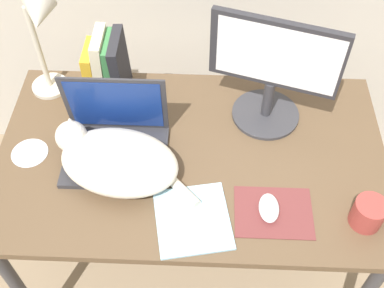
% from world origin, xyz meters
% --- Properties ---
extents(desk, '(1.28, 0.76, 0.73)m').
position_xyz_m(desk, '(0.00, 0.38, 0.65)').
color(desk, brown).
rests_on(desk, ground_plane).
extents(laptop, '(0.33, 0.25, 0.27)m').
position_xyz_m(laptop, '(-0.24, 0.39, 0.78)').
color(laptop, '#2D2D33').
rests_on(laptop, desk).
extents(cat, '(0.47, 0.32, 0.14)m').
position_xyz_m(cat, '(-0.23, 0.30, 0.79)').
color(cat, beige).
rests_on(cat, desk).
extents(external_monitor, '(0.41, 0.23, 0.40)m').
position_xyz_m(external_monitor, '(0.25, 0.56, 0.94)').
color(external_monitor, '#333338').
rests_on(external_monitor, desk).
extents(mousepad, '(0.23, 0.18, 0.00)m').
position_xyz_m(mousepad, '(0.25, 0.17, 0.73)').
color(mousepad, brown).
rests_on(mousepad, desk).
extents(computer_mouse, '(0.06, 0.10, 0.03)m').
position_xyz_m(computer_mouse, '(0.24, 0.17, 0.75)').
color(computer_mouse, silver).
rests_on(computer_mouse, mousepad).
extents(book_row, '(0.14, 0.17, 0.26)m').
position_xyz_m(book_row, '(-0.31, 0.65, 0.85)').
color(book_row, gold).
rests_on(book_row, desk).
extents(desk_lamp, '(0.17, 0.17, 0.42)m').
position_xyz_m(desk_lamp, '(-0.50, 0.64, 1.01)').
color(desk_lamp, beige).
rests_on(desk_lamp, desk).
extents(notepad, '(0.25, 0.27, 0.01)m').
position_xyz_m(notepad, '(0.01, 0.13, 0.73)').
color(notepad, '#99C6E0').
rests_on(notepad, desk).
extents(mug, '(0.13, 0.09, 0.09)m').
position_xyz_m(mug, '(0.52, 0.15, 0.77)').
color(mug, '#993833').
rests_on(mug, desk).
extents(cd_disc, '(0.12, 0.12, 0.00)m').
position_xyz_m(cd_disc, '(-0.53, 0.36, 0.73)').
color(cd_disc, silver).
rests_on(cd_disc, desk).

